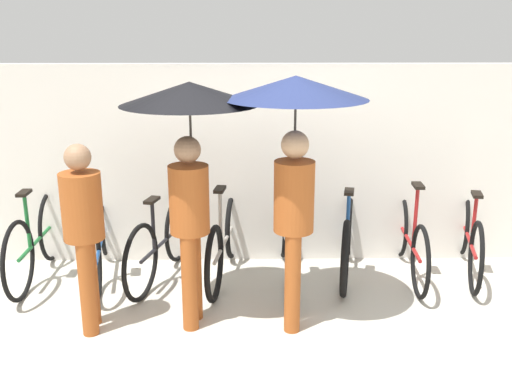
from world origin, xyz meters
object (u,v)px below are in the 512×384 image
object	(u,v)px
pedestrian_leading	(84,226)
pedestrian_trailing	(295,126)
parked_bicycle_1	(101,240)
parked_bicycle_4	(286,238)
parked_bicycle_2	(161,242)
pedestrian_center	(190,132)
parked_bicycle_6	(409,239)
parked_bicycle_5	(347,237)
parked_bicycle_0	(36,240)
parked_bicycle_3	(224,241)
parked_bicycle_7	(469,237)

from	to	relation	value
pedestrian_leading	pedestrian_trailing	distance (m)	1.83
parked_bicycle_1	pedestrian_leading	size ratio (longest dim) A/B	1.12
parked_bicycle_4	pedestrian_leading	distance (m)	2.05
pedestrian_leading	parked_bicycle_2	bearing A→B (deg)	57.29
pedestrian_leading	pedestrian_center	world-z (taller)	pedestrian_center
parked_bicycle_6	pedestrian_trailing	distance (m)	2.02
parked_bicycle_2	parked_bicycle_5	xyz separation A→B (m)	(1.85, 0.10, -0.01)
parked_bicycle_6	pedestrian_center	size ratio (longest dim) A/B	0.85
parked_bicycle_4	pedestrian_leading	size ratio (longest dim) A/B	1.11
pedestrian_leading	pedestrian_trailing	bearing A→B (deg)	-4.29
pedestrian_trailing	pedestrian_leading	bearing A→B (deg)	-171.87
parked_bicycle_0	parked_bicycle_4	bearing A→B (deg)	-90.38
pedestrian_center	parked_bicycle_3	bearing A→B (deg)	81.66
parked_bicycle_0	parked_bicycle_7	bearing A→B (deg)	-90.05
parked_bicycle_5	parked_bicycle_6	distance (m)	0.62
parked_bicycle_5	pedestrian_leading	size ratio (longest dim) A/B	1.09
parked_bicycle_3	parked_bicycle_6	world-z (taller)	parked_bicycle_3
parked_bicycle_2	pedestrian_center	size ratio (longest dim) A/B	0.82
parked_bicycle_5	parked_bicycle_7	bearing A→B (deg)	-77.43
parked_bicycle_0	parked_bicycle_3	bearing A→B (deg)	-91.33
parked_bicycle_0	pedestrian_trailing	world-z (taller)	pedestrian_trailing
parked_bicycle_4	parked_bicycle_1	bearing A→B (deg)	88.84
parked_bicycle_4	parked_bicycle_3	bearing A→B (deg)	93.27
parked_bicycle_1	parked_bicycle_2	world-z (taller)	parked_bicycle_2
parked_bicycle_1	parked_bicycle_7	xyz separation A→B (m)	(3.70, 0.02, 0.01)
pedestrian_leading	parked_bicycle_0	bearing A→B (deg)	118.89
parked_bicycle_0	parked_bicycle_7	distance (m)	4.31
parked_bicycle_1	parked_bicycle_6	world-z (taller)	parked_bicycle_6
parked_bicycle_2	parked_bicycle_4	world-z (taller)	parked_bicycle_4
parked_bicycle_5	pedestrian_center	xyz separation A→B (m)	(-1.45, -0.92, 1.24)
pedestrian_leading	pedestrian_center	distance (m)	1.11
parked_bicycle_1	parked_bicycle_5	size ratio (longest dim) A/B	1.03
parked_bicycle_6	parked_bicycle_5	bearing A→B (deg)	91.16
parked_bicycle_2	parked_bicycle_5	world-z (taller)	parked_bicycle_2
parked_bicycle_2	pedestrian_trailing	bearing A→B (deg)	-111.13
parked_bicycle_2	parked_bicycle_3	distance (m)	0.61
parked_bicycle_4	parked_bicycle_6	xyz separation A→B (m)	(1.23, -0.00, -0.02)
parked_bicycle_4	pedestrian_leading	world-z (taller)	pedestrian_leading
parked_bicycle_4	pedestrian_center	world-z (taller)	pedestrian_center
pedestrian_trailing	parked_bicycle_6	bearing A→B (deg)	40.62
parked_bicycle_6	pedestrian_center	world-z (taller)	pedestrian_center
parked_bicycle_2	parked_bicycle_6	xyz separation A→B (m)	(2.46, 0.06, -0.01)
parked_bicycle_0	parked_bicycle_1	bearing A→B (deg)	-85.72
pedestrian_leading	pedestrian_center	bearing A→B (deg)	3.02
parked_bicycle_4	parked_bicycle_0	bearing A→B (deg)	90.40
parked_bicycle_1	pedestrian_leading	distance (m)	1.23
parked_bicycle_1	parked_bicycle_3	distance (m)	1.23
parked_bicycle_4	parked_bicycle_6	world-z (taller)	parked_bicycle_4
parked_bicycle_7	parked_bicycle_3	bearing A→B (deg)	105.77
pedestrian_leading	pedestrian_center	xyz separation A→B (m)	(0.84, 0.17, 0.71)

